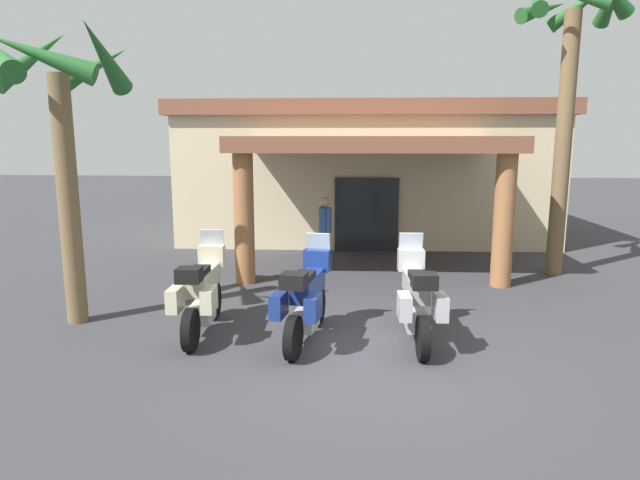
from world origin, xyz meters
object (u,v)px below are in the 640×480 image
motel_building (364,169)px  motorcycle_silver (417,299)px  palm_tree_near_portico (570,59)px  palm_tree_roadside (60,108)px  motorcycle_cream (202,293)px  motorcycle_blue (306,299)px  pedestrian (325,226)px

motel_building → motorcycle_silver: bearing=-86.8°
motorcycle_silver → palm_tree_near_portico: bearing=-40.4°
motorcycle_silver → palm_tree_roadside: (-5.83, 0.53, 2.96)m
motorcycle_cream → motorcycle_blue: bearing=-99.8°
pedestrian → motorcycle_blue: bearing=65.0°
motorcycle_blue → palm_tree_roadside: palm_tree_roadside is taller
motorcycle_silver → palm_tree_near_portico: size_ratio=0.32×
pedestrian → palm_tree_near_portico: 6.74m
motorcycle_blue → motorcycle_cream: bearing=91.1°
motorcycle_cream → motorcycle_silver: (3.45, -0.10, 0.00)m
motorcycle_silver → motorcycle_cream: bearing=86.2°
palm_tree_near_portico → pedestrian: bearing=175.9°
motorcycle_silver → motorcycle_blue: bearing=92.2°
motel_building → motorcycle_cream: 10.34m
motorcycle_cream → motorcycle_blue: same height
motel_building → pedestrian: bearing=-102.8°
motel_building → motorcycle_silver: size_ratio=5.31×
motorcycle_cream → palm_tree_roadside: (-2.38, 0.43, 2.96)m
motorcycle_blue → palm_tree_roadside: bearing=89.6°
motel_building → motorcycle_blue: 10.26m
motorcycle_silver → pedestrian: 5.43m
motorcycle_cream → palm_tree_near_portico: bearing=-59.4°
palm_tree_near_portico → palm_tree_roadside: bearing=-156.3°
pedestrian → palm_tree_near_portico: size_ratio=0.25×
pedestrian → motorcycle_silver: bearing=83.6°
motorcycle_cream → pedestrian: pedestrian is taller
pedestrian → motorcycle_cream: bearing=46.0°
motorcycle_cream → palm_tree_near_portico: size_ratio=0.32×
motel_building → palm_tree_near_portico: (4.49, -5.25, 2.73)m
pedestrian → palm_tree_roadside: size_ratio=0.34×
palm_tree_near_portico → motorcycle_blue: bearing=-138.3°
motel_building → palm_tree_near_portico: 7.43m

